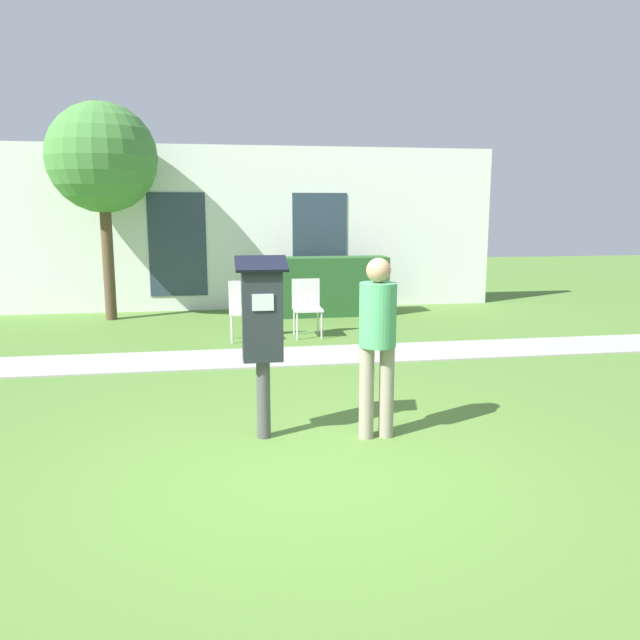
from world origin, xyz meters
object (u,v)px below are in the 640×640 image
person_standing (378,334)px  outdoor_chair_left (244,306)px  parking_meter (262,324)px  outdoor_chair_middle (307,303)px

person_standing → outdoor_chair_left: person_standing is taller
parking_meter → outdoor_chair_middle: (1.02, 4.36, -0.49)m
parking_meter → outdoor_chair_middle: size_ratio=1.77×
parking_meter → outdoor_chair_left: bearing=89.7°
person_standing → outdoor_chair_middle: person_standing is taller
person_standing → outdoor_chair_middle: size_ratio=1.76×
outdoor_chair_middle → parking_meter: bearing=-90.0°
outdoor_chair_left → parking_meter: bearing=-91.6°
parking_meter → outdoor_chair_middle: bearing=76.9°
person_standing → outdoor_chair_left: (-0.96, 4.39, -0.40)m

